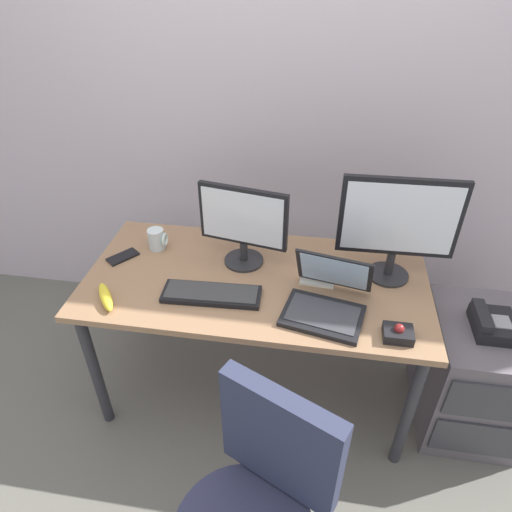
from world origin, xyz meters
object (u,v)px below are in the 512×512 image
object	(u,v)px
laptop	(327,299)
banana	(106,297)
file_cabinet	(471,374)
desk_phone	(492,324)
keyboard	(212,294)
coffee_mug	(157,239)
paper_notepad	(319,271)
monitor_side	(243,223)
monitor_main	(399,223)
cell_phone	(123,257)
trackball_mouse	(398,333)

from	to	relation	value
laptop	banana	world-z (taller)	laptop
file_cabinet	banana	world-z (taller)	banana
desk_phone	keyboard	size ratio (longest dim) A/B	0.48
coffee_mug	paper_notepad	bearing A→B (deg)	-5.44
monitor_side	coffee_mug	world-z (taller)	monitor_side
monitor_side	banana	bearing A→B (deg)	-145.24
file_cabinet	monitor_main	bearing A→B (deg)	164.74
keyboard	cell_phone	size ratio (longest dim) A/B	2.93
desk_phone	paper_notepad	world-z (taller)	paper_notepad
paper_notepad	laptop	bearing A→B (deg)	-80.77
coffee_mug	monitor_side	bearing A→B (deg)	-5.92
laptop	monitor_side	bearing A→B (deg)	145.61
keyboard	paper_notepad	size ratio (longest dim) A/B	2.00
desk_phone	trackball_mouse	world-z (taller)	trackball_mouse
file_cabinet	laptop	bearing A→B (deg)	-169.06
desk_phone	cell_phone	bearing A→B (deg)	177.02
laptop	paper_notepad	xyz separation A→B (m)	(-0.04, 0.23, -0.05)
cell_phone	banana	world-z (taller)	banana
laptop	cell_phone	bearing A→B (deg)	167.76
paper_notepad	cell_phone	xyz separation A→B (m)	(-0.91, -0.03, -0.00)
file_cabinet	coffee_mug	distance (m)	1.60
monitor_side	keyboard	size ratio (longest dim) A/B	0.96
banana	keyboard	bearing A→B (deg)	12.41
paper_notepad	file_cabinet	bearing A→B (deg)	-7.43
trackball_mouse	paper_notepad	world-z (taller)	trackball_mouse
keyboard	laptop	bearing A→B (deg)	-0.07
desk_phone	coffee_mug	distance (m)	1.53
trackball_mouse	desk_phone	bearing A→B (deg)	29.40
file_cabinet	coffee_mug	xyz separation A→B (m)	(-1.52, 0.17, 0.48)
keyboard	trackball_mouse	distance (m)	0.75
banana	file_cabinet	bearing A→B (deg)	8.14
monitor_side	coffee_mug	size ratio (longest dim) A/B	3.91
monitor_main	coffee_mug	bearing A→B (deg)	177.35
monitor_side	trackball_mouse	world-z (taller)	monitor_side
cell_phone	paper_notepad	bearing A→B (deg)	40.13
monitor_side	desk_phone	bearing A→B (deg)	-7.52
monitor_main	trackball_mouse	distance (m)	0.45
desk_phone	monitor_main	distance (m)	0.59
file_cabinet	coffee_mug	bearing A→B (deg)	173.58
monitor_main	monitor_side	distance (m)	0.65
cell_phone	laptop	bearing A→B (deg)	26.12
laptop	banana	distance (m)	0.90
file_cabinet	desk_phone	world-z (taller)	desk_phone
coffee_mug	paper_notepad	world-z (taller)	coffee_mug
trackball_mouse	keyboard	bearing A→B (deg)	170.71
trackball_mouse	coffee_mug	world-z (taller)	coffee_mug
desk_phone	cell_phone	distance (m)	1.65
paper_notepad	cell_phone	bearing A→B (deg)	-178.24
desk_phone	keyboard	distance (m)	1.18
keyboard	coffee_mug	distance (m)	0.46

